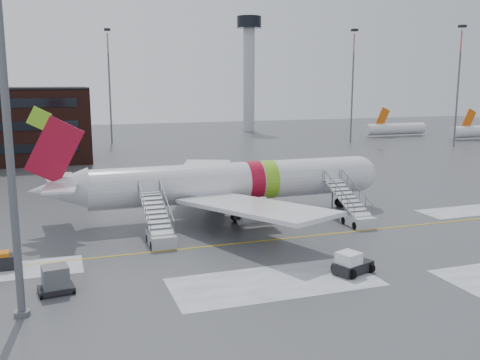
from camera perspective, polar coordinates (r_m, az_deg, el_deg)
name	(u,v)px	position (r m, az deg, el deg)	size (l,w,h in m)	color
ground	(294,234)	(47.45, 5.80, -5.77)	(260.00, 260.00, 0.00)	#494C4F
airliner	(224,183)	(52.45, -1.69, -0.31)	(35.03, 32.97, 11.18)	silver
airstair_fwd	(354,213)	(51.42, 12.07, -3.44)	(2.05, 7.70, 3.48)	silver
airstair_aft	(159,230)	(45.02, -8.62, -5.32)	(2.05, 7.70, 3.48)	#A7AAAF
pushback_tug	(351,264)	(38.45, 11.80, -8.75)	(3.15, 2.76, 1.60)	black
uld_container	(56,281)	(36.30, -19.07, -10.10)	(2.35, 1.85, 1.76)	black
baggage_tractor	(3,262)	(42.07, -23.99, -8.00)	(2.52, 1.20, 1.30)	black
light_mast_near	(6,103)	(31.33, -23.73, 7.49)	(1.20, 1.20, 23.19)	#595B60
control_tower	(249,60)	(145.04, 0.96, 12.65)	(6.40, 6.40, 30.00)	#B2B5BA
light_mast_far_ne	(353,79)	(120.09, 11.94, 10.54)	(1.20, 1.20, 24.25)	#595B60
light_mast_far_n	(109,79)	(119.85, -13.78, 10.47)	(1.20, 1.20, 24.25)	#595B60
light_mast_far_e	(459,78)	(118.06, 22.29, 10.00)	(1.20, 1.20, 24.25)	#595B60
distant_aircraft	(422,138)	(133.95, 18.85, 4.24)	(35.00, 18.00, 8.00)	#D8590C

